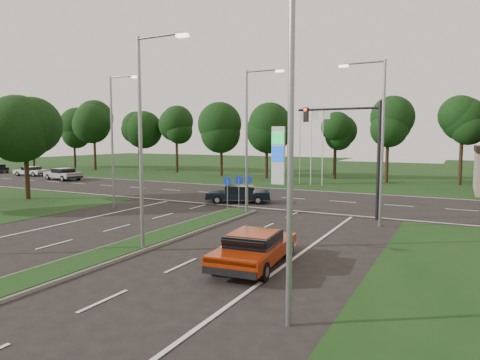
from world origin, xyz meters
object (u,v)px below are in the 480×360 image
at_px(navy_sedan, 239,194).
at_px(far_car_a, 63,174).
at_px(far_car_b, 31,171).
at_px(red_sedan, 254,248).

distance_m(navy_sedan, far_car_a, 26.30).
bearing_deg(far_car_a, far_car_b, 86.05).
height_order(red_sedan, far_car_b, red_sedan).
bearing_deg(far_car_b, navy_sedan, -108.55).
bearing_deg(far_car_a, red_sedan, -110.94).
xyz_separation_m(red_sedan, far_car_a, (-33.50, 19.55, 0.02)).
distance_m(far_car_a, far_car_b, 8.32).
distance_m(red_sedan, far_car_a, 38.79).
xyz_separation_m(navy_sedan, far_car_a, (-25.65, 5.79, 0.05)).
height_order(navy_sedan, far_car_b, navy_sedan).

